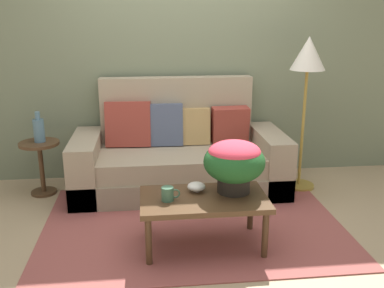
# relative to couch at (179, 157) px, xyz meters

# --- Properties ---
(ground_plane) EXTENTS (14.00, 14.00, 0.00)m
(ground_plane) POSITION_rel_couch_xyz_m (0.05, -0.84, -0.33)
(ground_plane) COLOR tan
(wall_back) EXTENTS (6.40, 0.12, 2.91)m
(wall_back) POSITION_rel_couch_xyz_m (0.05, 0.47, 1.13)
(wall_back) COLOR slate
(wall_back) RESTS_ON ground
(area_rug) EXTENTS (2.49, 1.73, 0.01)m
(area_rug) POSITION_rel_couch_xyz_m (0.05, -0.84, -0.32)
(area_rug) COLOR #994C47
(area_rug) RESTS_ON ground
(couch) EXTENTS (2.09, 0.90, 1.10)m
(couch) POSITION_rel_couch_xyz_m (0.00, 0.00, 0.00)
(couch) COLOR gray
(couch) RESTS_ON ground
(coffee_table) EXTENTS (0.94, 0.55, 0.41)m
(coffee_table) POSITION_rel_couch_xyz_m (0.09, -1.20, 0.03)
(coffee_table) COLOR #442D1B
(coffee_table) RESTS_ON ground
(side_table) EXTENTS (0.38, 0.38, 0.53)m
(side_table) POSITION_rel_couch_xyz_m (-1.36, -0.01, 0.04)
(side_table) COLOR #4C331E
(side_table) RESTS_ON ground
(floor_lamp) EXTENTS (0.33, 0.33, 1.52)m
(floor_lamp) POSITION_rel_couch_xyz_m (1.23, -0.12, 0.92)
(floor_lamp) COLOR olive
(floor_lamp) RESTS_ON ground
(potted_plant) EXTENTS (0.47, 0.47, 0.40)m
(potted_plant) POSITION_rel_couch_xyz_m (0.33, -1.12, 0.33)
(potted_plant) COLOR black
(potted_plant) RESTS_ON coffee_table
(coffee_mug) EXTENTS (0.14, 0.09, 0.10)m
(coffee_mug) POSITION_rel_couch_xyz_m (-0.18, -1.23, 0.13)
(coffee_mug) COLOR #3D664C
(coffee_mug) RESTS_ON coffee_table
(snack_bowl) EXTENTS (0.14, 0.14, 0.07)m
(snack_bowl) POSITION_rel_couch_xyz_m (0.05, -1.08, 0.12)
(snack_bowl) COLOR silver
(snack_bowl) RESTS_ON coffee_table
(table_vase) EXTENTS (0.10, 0.10, 0.30)m
(table_vase) POSITION_rel_couch_xyz_m (-1.35, 0.00, 0.33)
(table_vase) COLOR slate
(table_vase) RESTS_ON side_table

